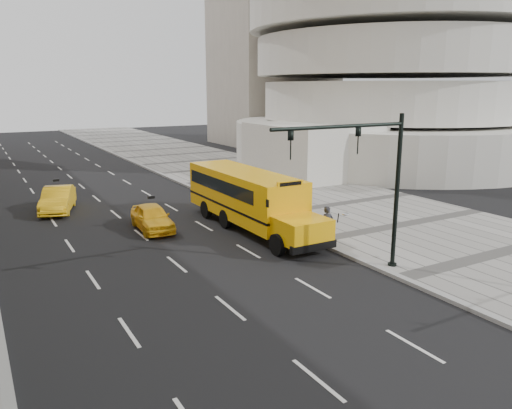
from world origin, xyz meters
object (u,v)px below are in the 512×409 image
school_bus (247,195)px  taxi_near (152,217)px  taxi_far (58,199)px  traffic_signal (372,175)px  pedestrian (327,225)px

school_bus → taxi_near: size_ratio=2.86×
taxi_near → taxi_far: taxi_far is taller
taxi_far → school_bus: bearing=-29.0°
traffic_signal → taxi_far: bearing=117.4°
school_bus → taxi_near: school_bus is taller
taxi_near → pedestrian: 9.30m
taxi_far → pedestrian: size_ratio=2.56×
taxi_near → taxi_far: bearing=121.6°
pedestrian → traffic_signal: bearing=-106.3°
school_bus → taxi_far: bearing=133.8°
school_bus → taxi_far: (-8.33, 8.67, -1.01)m
taxi_far → traffic_signal: bearing=-45.4°
school_bus → pedestrian: bearing=-71.4°
school_bus → taxi_near: (-4.66, 1.91, -1.08)m
pedestrian → taxi_near: bearing=130.6°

